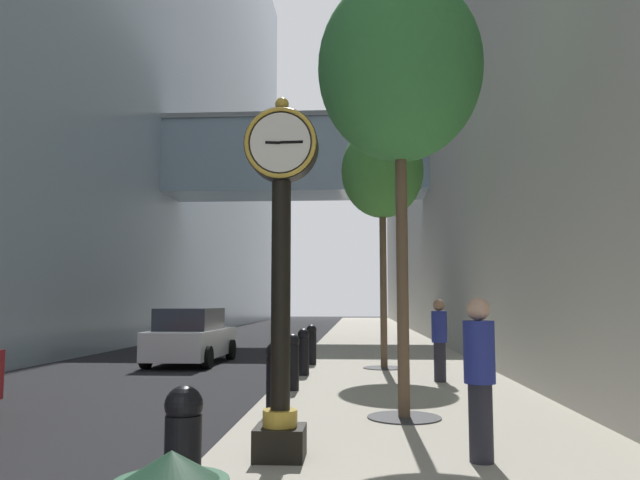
{
  "coord_description": "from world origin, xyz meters",
  "views": [
    {
      "loc": [
        1.73,
        -1.34,
        1.85
      ],
      "look_at": [
        0.77,
        14.55,
        3.45
      ],
      "focal_mm": 35.0,
      "sensor_mm": 36.0,
      "label": 1
    }
  ],
  "objects_px": {
    "street_clock": "(281,256)",
    "bollard_fifth": "(303,351)",
    "bollard_nearest": "(183,457)",
    "car_white_near": "(191,337)",
    "bollard_fourth": "(292,361)",
    "bollard_third": "(275,376)",
    "street_tree_near": "(400,70)",
    "street_tree_mid_near": "(382,173)",
    "pedestrian_by_clock": "(439,337)",
    "bollard_sixth": "(311,344)",
    "pedestrian_walking": "(480,373)"
  },
  "relations": [
    {
      "from": "bollard_nearest",
      "to": "bollard_third",
      "type": "xyz_separation_m",
      "value": [
        0.0,
        5.13,
        0.0
      ]
    },
    {
      "from": "bollard_sixth",
      "to": "street_tree_mid_near",
      "type": "distance_m",
      "value": 5.1
    },
    {
      "from": "street_tree_near",
      "to": "bollard_fourth",
      "type": "bearing_deg",
      "value": 125.09
    },
    {
      "from": "street_tree_mid_near",
      "to": "car_white_near",
      "type": "height_order",
      "value": "street_tree_mid_near"
    },
    {
      "from": "bollard_nearest",
      "to": "pedestrian_walking",
      "type": "relative_size",
      "value": 0.62
    },
    {
      "from": "car_white_near",
      "to": "bollard_fifth",
      "type": "bearing_deg",
      "value": -46.24
    },
    {
      "from": "bollard_fourth",
      "to": "pedestrian_walking",
      "type": "distance_m",
      "value": 5.97
    },
    {
      "from": "bollard_fifth",
      "to": "pedestrian_by_clock",
      "type": "height_order",
      "value": "pedestrian_by_clock"
    },
    {
      "from": "bollard_sixth",
      "to": "pedestrian_by_clock",
      "type": "distance_m",
      "value": 4.74
    },
    {
      "from": "bollard_nearest",
      "to": "bollard_fourth",
      "type": "xyz_separation_m",
      "value": [
        0.0,
        7.69,
        0.0
      ]
    },
    {
      "from": "bollard_nearest",
      "to": "bollard_fifth",
      "type": "xyz_separation_m",
      "value": [
        0.0,
        10.26,
        0.0
      ]
    },
    {
      "from": "bollard_nearest",
      "to": "pedestrian_by_clock",
      "type": "bearing_deg",
      "value": 71.61
    },
    {
      "from": "bollard_nearest",
      "to": "pedestrian_walking",
      "type": "distance_m",
      "value": 3.52
    },
    {
      "from": "car_white_near",
      "to": "pedestrian_walking",
      "type": "bearing_deg",
      "value": -61.72
    },
    {
      "from": "street_clock",
      "to": "street_tree_mid_near",
      "type": "xyz_separation_m",
      "value": [
        1.55,
        9.61,
        2.97
      ]
    },
    {
      "from": "bollard_third",
      "to": "pedestrian_by_clock",
      "type": "relative_size",
      "value": 0.61
    },
    {
      "from": "bollard_fifth",
      "to": "bollard_fourth",
      "type": "bearing_deg",
      "value": -90.0
    },
    {
      "from": "bollard_fifth",
      "to": "street_clock",
      "type": "bearing_deg",
      "value": -86.91
    },
    {
      "from": "bollard_fifth",
      "to": "pedestrian_by_clock",
      "type": "xyz_separation_m",
      "value": [
        3.07,
        -1.02,
        0.38
      ]
    },
    {
      "from": "bollard_fourth",
      "to": "street_tree_near",
      "type": "bearing_deg",
      "value": -54.91
    },
    {
      "from": "pedestrian_by_clock",
      "to": "bollard_nearest",
      "type": "bearing_deg",
      "value": -108.39
    },
    {
      "from": "pedestrian_walking",
      "to": "car_white_near",
      "type": "distance_m",
      "value": 13.46
    },
    {
      "from": "street_clock",
      "to": "bollard_third",
      "type": "bearing_deg",
      "value": 98.73
    },
    {
      "from": "bollard_nearest",
      "to": "street_tree_near",
      "type": "relative_size",
      "value": 0.16
    },
    {
      "from": "bollard_fifth",
      "to": "street_tree_near",
      "type": "relative_size",
      "value": 0.16
    },
    {
      "from": "bollard_third",
      "to": "bollard_sixth",
      "type": "xyz_separation_m",
      "value": [
        0.0,
        7.69,
        0.0
      ]
    },
    {
      "from": "street_tree_near",
      "to": "bollard_sixth",
      "type": "bearing_deg",
      "value": 103.96
    },
    {
      "from": "pedestrian_by_clock",
      "to": "bollard_fifth",
      "type": "bearing_deg",
      "value": 161.63
    },
    {
      "from": "pedestrian_walking",
      "to": "bollard_third",
      "type": "bearing_deg",
      "value": 133.09
    },
    {
      "from": "bollard_nearest",
      "to": "pedestrian_by_clock",
      "type": "distance_m",
      "value": 9.74
    },
    {
      "from": "street_clock",
      "to": "bollard_fifth",
      "type": "distance_m",
      "value": 8.1
    },
    {
      "from": "bollard_fifth",
      "to": "street_tree_near",
      "type": "bearing_deg",
      "value": -69.83
    },
    {
      "from": "street_clock",
      "to": "bollard_nearest",
      "type": "distance_m",
      "value": 2.9
    },
    {
      "from": "bollard_fifth",
      "to": "street_tree_mid_near",
      "type": "distance_m",
      "value": 5.31
    },
    {
      "from": "bollard_third",
      "to": "pedestrian_by_clock",
      "type": "distance_m",
      "value": 5.14
    },
    {
      "from": "bollard_sixth",
      "to": "pedestrian_by_clock",
      "type": "xyz_separation_m",
      "value": [
        3.07,
        -3.58,
        0.38
      ]
    },
    {
      "from": "street_clock",
      "to": "bollard_third",
      "type": "distance_m",
      "value": 3.27
    },
    {
      "from": "bollard_third",
      "to": "street_tree_near",
      "type": "distance_m",
      "value": 5.17
    },
    {
      "from": "bollard_fifth",
      "to": "car_white_near",
      "type": "height_order",
      "value": "car_white_near"
    },
    {
      "from": "street_tree_mid_near",
      "to": "car_white_near",
      "type": "xyz_separation_m",
      "value": [
        -5.73,
        2.23,
        -4.53
      ]
    },
    {
      "from": "bollard_fifth",
      "to": "bollard_sixth",
      "type": "bearing_deg",
      "value": 90.0
    },
    {
      "from": "bollard_sixth",
      "to": "bollard_fourth",
      "type": "bearing_deg",
      "value": -90.0
    },
    {
      "from": "bollard_sixth",
      "to": "pedestrian_walking",
      "type": "relative_size",
      "value": 0.62
    },
    {
      "from": "street_tree_near",
      "to": "pedestrian_walking",
      "type": "relative_size",
      "value": 3.88
    },
    {
      "from": "bollard_fourth",
      "to": "bollard_nearest",
      "type": "bearing_deg",
      "value": -90.0
    },
    {
      "from": "bollard_sixth",
      "to": "car_white_near",
      "type": "distance_m",
      "value": 4.0
    },
    {
      "from": "bollard_sixth",
      "to": "street_tree_mid_near",
      "type": "height_order",
      "value": "street_tree_mid_near"
    },
    {
      "from": "car_white_near",
      "to": "pedestrian_by_clock",
      "type": "bearing_deg",
      "value": -35.91
    },
    {
      "from": "street_clock",
      "to": "bollard_fifth",
      "type": "bearing_deg",
      "value": 93.09
    },
    {
      "from": "bollard_fifth",
      "to": "bollard_third",
      "type": "bearing_deg",
      "value": -90.0
    }
  ]
}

